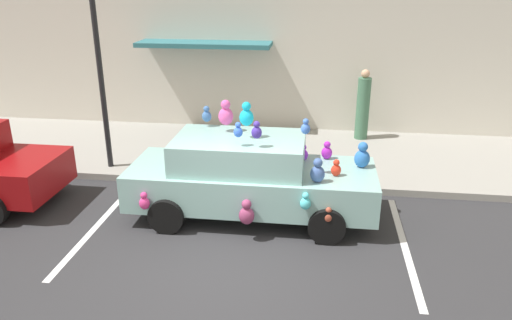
# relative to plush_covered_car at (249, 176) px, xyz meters

# --- Properties ---
(ground_plane) EXTENTS (60.00, 60.00, 0.00)m
(ground_plane) POSITION_rel_plush_covered_car_xyz_m (-0.16, -1.78, -0.80)
(ground_plane) COLOR #2D2D30
(sidewalk) EXTENTS (24.00, 4.00, 0.15)m
(sidewalk) POSITION_rel_plush_covered_car_xyz_m (-0.16, 3.22, -0.73)
(sidewalk) COLOR gray
(sidewalk) RESTS_ON ground
(storefront_building) EXTENTS (24.00, 1.25, 6.40)m
(storefront_building) POSITION_rel_plush_covered_car_xyz_m (-0.18, 5.37, 2.39)
(storefront_building) COLOR beige
(storefront_building) RESTS_ON ground
(parking_stripe_front) EXTENTS (0.12, 3.60, 0.01)m
(parking_stripe_front) POSITION_rel_plush_covered_car_xyz_m (2.77, -0.78, -0.80)
(parking_stripe_front) COLOR silver
(parking_stripe_front) RESTS_ON ground
(parking_stripe_rear) EXTENTS (0.12, 3.60, 0.01)m
(parking_stripe_rear) POSITION_rel_plush_covered_car_xyz_m (-2.71, -0.78, -0.80)
(parking_stripe_rear) COLOR silver
(parking_stripe_rear) RESTS_ON ground
(plush_covered_car) EXTENTS (4.53, 2.01, 2.21)m
(plush_covered_car) POSITION_rel_plush_covered_car_xyz_m (0.00, 0.00, 0.00)
(plush_covered_car) COLOR #8BB9B3
(plush_covered_car) RESTS_ON ground
(teddy_bear_on_sidewalk) EXTENTS (0.32, 0.27, 0.62)m
(teddy_bear_on_sidewalk) POSITION_rel_plush_covered_car_xyz_m (0.35, 1.95, -0.37)
(teddy_bear_on_sidewalk) COLOR pink
(teddy_bear_on_sidewalk) RESTS_ON sidewalk
(street_lamp_post) EXTENTS (0.28, 0.28, 4.23)m
(street_lamp_post) POSITION_rel_plush_covered_car_xyz_m (-3.50, 1.72, 1.91)
(street_lamp_post) COLOR black
(street_lamp_post) RESTS_ON sidewalk
(pedestrian_near_shopfront) EXTENTS (0.35, 0.35, 1.86)m
(pedestrian_near_shopfront) POSITION_rel_plush_covered_car_xyz_m (2.37, 4.58, 0.22)
(pedestrian_near_shopfront) COLOR #437154
(pedestrian_near_shopfront) RESTS_ON sidewalk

